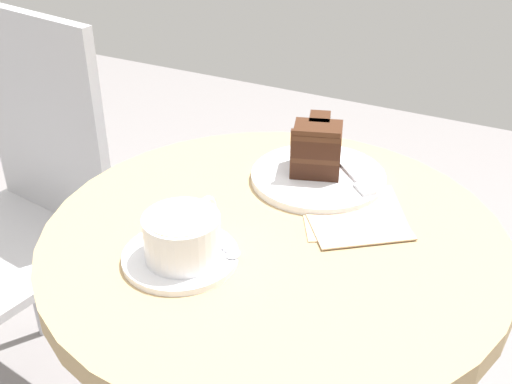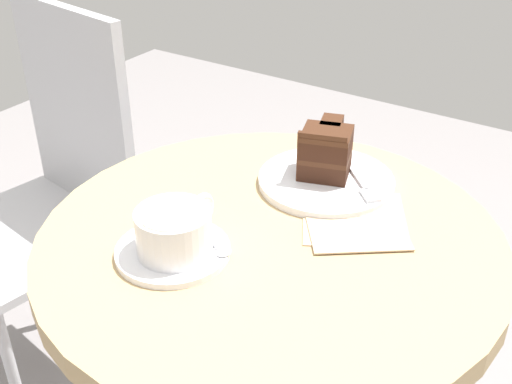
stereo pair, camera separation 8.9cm
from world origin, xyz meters
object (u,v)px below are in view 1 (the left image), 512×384
Objects in this scene: teaspoon at (218,245)px; fork at (355,178)px; cake_plate at (318,177)px; napkin at (354,215)px; saucer at (180,256)px; cake_slice at (317,147)px; coffee_cup at (183,235)px; cafe_chair at (23,197)px.

teaspoon is 0.93× the size of fork.
napkin is (-0.07, -0.08, -0.00)m from cake_plate.
cake_plate reaches higher than saucer.
cake_slice reaches higher than fork.
cake_plate is at bearing 96.62° from teaspoon.
coffee_cup reaches higher than fork.
cake_slice is (0.25, -0.04, 0.04)m from teaspoon.
fork reaches higher than cake_plate.
coffee_cup is 0.14× the size of cafe_chair.
fork is (0.01, -0.06, 0.01)m from cake_plate.
teaspoon is at bearing 141.42° from napkin.
cake_plate reaches higher than napkin.
cake_plate is at bearing -16.98° from saucer.
fork is at bearing 84.99° from teaspoon.
cake_plate is 1.93× the size of fork.
saucer is 1.14× the size of coffee_cup.
cafe_chair is at bearing 89.79° from cake_plate.
saucer is 0.68m from cafe_chair.
cafe_chair is (0.07, 0.75, -0.22)m from napkin.
cafe_chair reaches higher than teaspoon.
fork is at bearing -81.44° from cake_plate.
cake_slice is at bearing 10.06° from cafe_chair.
saucer is 0.16× the size of cafe_chair.
fork is at bearing -26.40° from saucer.
cafe_chair is (-0.01, 0.73, -0.23)m from fork.
cake_plate is (0.23, -0.05, -0.01)m from teaspoon.
cake_slice is (0.28, -0.07, 0.01)m from coffee_cup.
saucer is at bearing -71.39° from fork.
cafe_chair reaches higher than saucer.
saucer is 0.26m from napkin.
coffee_cup is (-0.00, -0.01, 0.04)m from saucer.
fork is (0.28, -0.14, 0.01)m from saucer.
saucer is 1.50× the size of teaspoon.
fork is 0.09m from napkin.
cake_slice is at bearing -14.43° from saucer.
saucer is at bearing 165.57° from cake_slice.
coffee_cup is at bearing 141.26° from napkin.
cake_plate is (0.27, -0.08, -0.03)m from coffee_cup.
napkin is at bearing -38.74° from coffee_cup.
coffee_cup is at bearing -15.63° from cafe_chair.
fork is at bearing -25.33° from coffee_cup.
teaspoon is (0.04, -0.04, 0.01)m from saucer.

